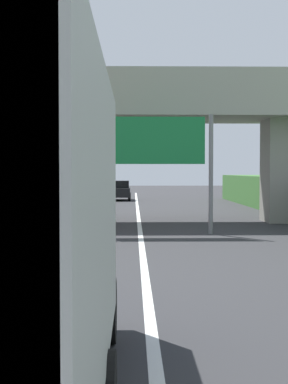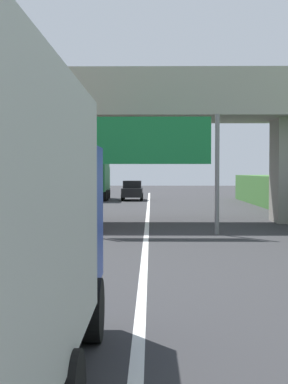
{
  "view_description": "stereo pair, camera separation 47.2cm",
  "coord_description": "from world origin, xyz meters",
  "px_view_note": "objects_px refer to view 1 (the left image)",
  "views": [
    {
      "loc": [
        -0.29,
        1.14,
        2.56
      ],
      "look_at": [
        0.0,
        16.2,
        2.0
      ],
      "focal_mm": 52.83,
      "sensor_mm": 36.0,
      "label": 1
    },
    {
      "loc": [
        0.19,
        1.14,
        2.56
      ],
      "look_at": [
        0.0,
        16.2,
        2.0
      ],
      "focal_mm": 52.83,
      "sensor_mm": 36.0,
      "label": 2
    }
  ],
  "objects_px": {
    "truck_red": "(27,185)",
    "truck_green": "(82,178)",
    "overhead_highway_sign": "(140,147)",
    "car_black": "(120,191)"
  },
  "relations": [
    {
      "from": "car_black",
      "to": "overhead_highway_sign",
      "type": "bearing_deg",
      "value": -86.88
    },
    {
      "from": "truck_red",
      "to": "truck_green",
      "type": "relative_size",
      "value": 1.0
    },
    {
      "from": "overhead_highway_sign",
      "to": "car_black",
      "type": "distance_m",
      "value": 26.78
    },
    {
      "from": "overhead_highway_sign",
      "to": "truck_red",
      "type": "bearing_deg",
      "value": 155.48
    },
    {
      "from": "truck_red",
      "to": "truck_green",
      "type": "bearing_deg",
      "value": 89.43
    },
    {
      "from": "truck_red",
      "to": "car_black",
      "type": "bearing_deg",
      "value": 81.68
    },
    {
      "from": "overhead_highway_sign",
      "to": "truck_green",
      "type": "bearing_deg",
      "value": 100.0
    },
    {
      "from": "overhead_highway_sign",
      "to": "car_black",
      "type": "bearing_deg",
      "value": 93.12
    },
    {
      "from": "overhead_highway_sign",
      "to": "car_black",
      "type": "relative_size",
      "value": 1.43
    },
    {
      "from": "overhead_highway_sign",
      "to": "car_black",
      "type": "height_order",
      "value": "overhead_highway_sign"
    }
  ]
}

